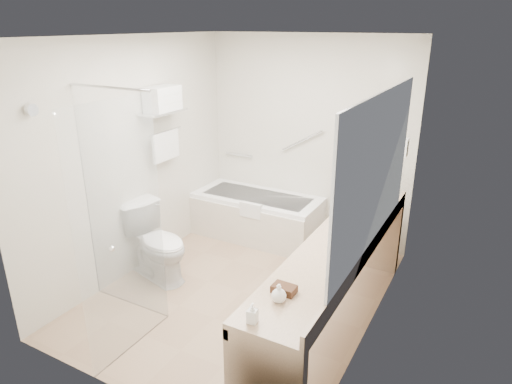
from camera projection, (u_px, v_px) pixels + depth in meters
The scene contains 25 objects.
floor at pixel (242, 292), 4.70m from camera, with size 3.20×3.20×0.00m, color #9F8062.
ceiling at pixel (239, 36), 3.83m from camera, with size 2.60×3.20×0.10m, color silver.
wall_back at pixel (307, 140), 5.58m from camera, with size 2.60×0.10×2.50m, color beige.
wall_front at pixel (115, 246), 2.95m from camera, with size 2.60×0.10×2.50m, color beige.
wall_left at pixel (136, 158), 4.85m from camera, with size 0.10×3.20×2.50m, color beige.
wall_right at pixel (379, 201), 3.68m from camera, with size 0.10×3.20×2.50m, color beige.
bathtub at pixel (257, 216), 5.85m from camera, with size 1.60×0.73×0.59m.
grab_bar_short at pixel (239, 155), 6.08m from camera, with size 0.03×0.03×0.40m, color silver.
grab_bar_long at pixel (302, 141), 5.57m from camera, with size 0.03×0.03×0.60m, color silver.
shower_enclosure at pixel (121, 217), 3.85m from camera, with size 0.96×0.91×2.11m.
towel_shelf at pixel (163, 107), 4.90m from camera, with size 0.24×0.55×0.81m.
vanity_counter at pixel (336, 268), 3.89m from camera, with size 0.55×2.70×0.95m.
sink at pixel (355, 232), 4.14m from camera, with size 0.40×0.52×0.14m, color white.
faucet at pixel (372, 224), 4.04m from camera, with size 0.03×0.03×0.14m, color silver.
mirror at pixel (376, 171), 3.45m from camera, with size 0.02×2.00×1.20m, color #AFB4BB.
hairdryer_unit at pixel (404, 147), 4.49m from camera, with size 0.08×0.10×0.18m, color silver.
toilet at pixel (157, 243), 4.86m from camera, with size 0.45×0.81×0.80m, color white.
amenity_basket at pixel (284, 289), 3.15m from camera, with size 0.16×0.11×0.05m, color #412917.
soap_bottle_a at pixel (252, 318), 2.83m from camera, with size 0.06×0.14×0.06m, color silver.
soap_bottle_b at pixel (279, 295), 3.04m from camera, with size 0.10×0.13×0.10m, color silver.
water_bottle_left at pixel (367, 189), 4.86m from camera, with size 0.06×0.06×0.19m.
water_bottle_mid at pixel (381, 192), 4.80m from camera, with size 0.06×0.06×0.18m.
water_bottle_right at pixel (381, 192), 4.80m from camera, with size 0.05×0.05×0.18m.
drinking_glass_near at pixel (349, 217), 4.28m from camera, with size 0.06×0.06×0.08m, color silver.
drinking_glass_far at pixel (364, 211), 4.40m from camera, with size 0.07×0.07×0.10m, color silver.
Camera 1 is at (2.07, -3.48, 2.61)m, focal length 32.00 mm.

